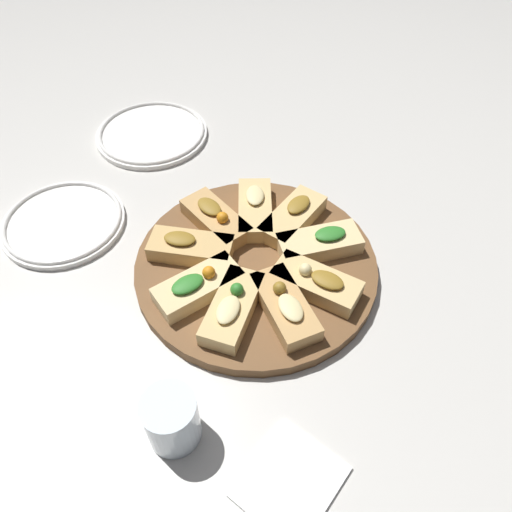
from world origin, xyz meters
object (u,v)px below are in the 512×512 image
Objects in this scene: plate_left at (63,222)px; serving_board at (256,266)px; water_glass at (171,419)px; plate_right at (152,133)px; napkin_stack at (291,481)px.

serving_board is at bearing -75.95° from plate_left.
water_glass is at bearing -116.69° from plate_left.
serving_board is 0.35m from plate_left.
plate_right is at bearing 6.51° from plate_left.
plate_left is 2.66× the size of water_glass.
water_glass reaches higher than plate_left.
plate_right is 0.64m from water_glass.
napkin_stack is (-0.46, -0.57, -0.00)m from plate_right.
plate_left is 0.44m from water_glass.
serving_board reaches higher than plate_right.
water_glass is 0.16m from napkin_stack.
plate_left is 0.57m from napkin_stack.
serving_board is at bearing 38.05° from napkin_stack.
plate_left is at bearing 63.31° from water_glass.
plate_right is 1.96× the size of napkin_stack.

